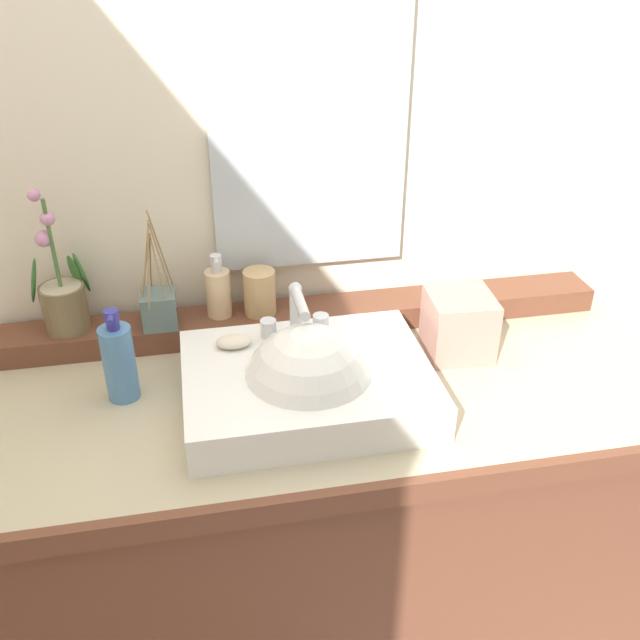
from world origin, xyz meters
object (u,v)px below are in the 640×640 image
(tumbler_cup, at_px, (260,292))
(tissue_box, at_px, (459,325))
(sink_basin, at_px, (308,386))
(soap_bar, at_px, (234,341))
(soap_dispenser, at_px, (218,291))
(reed_diffuser, at_px, (159,308))
(lotion_bottle, at_px, (119,361))
(potted_plant, at_px, (63,298))

(tumbler_cup, height_order, tissue_box, tumbler_cup)
(sink_basin, distance_m, soap_bar, 0.17)
(sink_basin, distance_m, soap_dispenser, 0.32)
(tumbler_cup, xyz_separation_m, reed_diffuser, (-0.21, -0.01, -0.01))
(reed_diffuser, bearing_deg, soap_bar, -47.67)
(sink_basin, bearing_deg, tumbler_cup, 101.58)
(soap_bar, xyz_separation_m, tumbler_cup, (0.07, 0.17, 0.01))
(soap_bar, height_order, soap_dispenser, soap_dispenser)
(sink_basin, distance_m, tumbler_cup, 0.28)
(tumbler_cup, xyz_separation_m, lotion_bottle, (-0.29, -0.18, -0.02))
(reed_diffuser, xyz_separation_m, lotion_bottle, (-0.07, -0.17, -0.01))
(potted_plant, height_order, lotion_bottle, potted_plant)
(lotion_bottle, bearing_deg, tumbler_cup, 32.49)
(tissue_box, bearing_deg, tumbler_cup, 158.78)
(soap_dispenser, height_order, tumbler_cup, soap_dispenser)
(soap_bar, bearing_deg, reed_diffuser, 132.33)
(potted_plant, height_order, soap_dispenser, potted_plant)
(soap_dispenser, xyz_separation_m, reed_diffuser, (-0.12, -0.02, -0.02))
(potted_plant, relative_size, soap_dispenser, 2.12)
(sink_basin, height_order, soap_dispenser, soap_dispenser)
(reed_diffuser, height_order, lotion_bottle, reed_diffuser)
(soap_bar, height_order, potted_plant, potted_plant)
(soap_dispenser, relative_size, tissue_box, 1.06)
(tumbler_cup, bearing_deg, lotion_bottle, -147.51)
(tissue_box, bearing_deg, soap_bar, -178.42)
(soap_bar, distance_m, tissue_box, 0.46)
(sink_basin, bearing_deg, lotion_bottle, 165.41)
(reed_diffuser, bearing_deg, potted_plant, 173.83)
(potted_plant, xyz_separation_m, tissue_box, (0.79, -0.16, -0.06))
(tumbler_cup, bearing_deg, sink_basin, -78.42)
(tissue_box, bearing_deg, soap_dispenser, 161.49)
(soap_bar, xyz_separation_m, tissue_box, (0.46, 0.01, -0.02))
(potted_plant, xyz_separation_m, tumbler_cup, (0.40, -0.01, -0.02))
(sink_basin, xyz_separation_m, reed_diffuser, (-0.27, 0.26, 0.05))
(soap_dispenser, height_order, tissue_box, soap_dispenser)
(soap_dispenser, distance_m, tissue_box, 0.51)
(reed_diffuser, bearing_deg, sink_basin, -44.27)
(sink_basin, relative_size, lotion_bottle, 2.42)
(soap_dispenser, bearing_deg, potted_plant, 179.66)
(soap_bar, distance_m, reed_diffuser, 0.21)
(soap_dispenser, xyz_separation_m, lotion_bottle, (-0.20, -0.19, -0.03))
(sink_basin, relative_size, tumbler_cup, 4.60)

